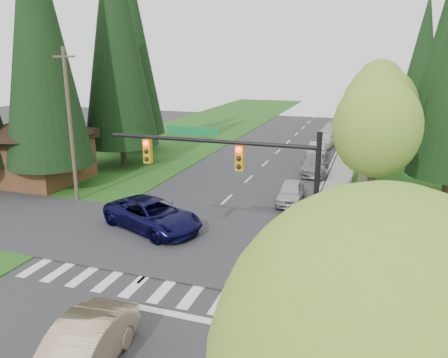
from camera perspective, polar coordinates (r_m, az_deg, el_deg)
The scene contains 29 objects.
ground at distance 17.21m, azimuth -17.15°, elevation -18.16°, with size 120.00×120.00×0.00m, color #28282B.
grass_east at distance 32.91m, azimuth 25.11°, elevation -2.36°, with size 14.00×110.00×0.06m, color #214C14.
grass_west at distance 39.36m, azimuth -15.69°, elevation 1.35°, with size 14.00×110.00×0.06m, color #214C14.
cross_street at distance 23.26m, azimuth -5.56°, elevation -8.20°, with size 120.00×8.00×0.10m, color #28282B.
sidewalk_east at distance 34.64m, azimuth 14.77°, elevation -0.45°, with size 1.80×80.00×0.13m, color gray.
curb_east at distance 34.70m, azimuth 13.38°, elevation -0.33°, with size 0.20×80.00×0.13m, color gray.
stone_wall_north at distance 42.27m, azimuth 17.98°, elevation 2.58°, with size 0.70×40.00×0.70m, color #4C4438.
traffic_signal at distance 17.03m, azimuth 2.59°, elevation 0.68°, with size 8.70×0.37×6.80m.
brown_building at distance 36.12m, azimuth -23.14°, elevation 4.47°, with size 8.40×8.40×5.40m.
utility_pole at distance 30.03m, azimuth -19.43°, elevation 6.68°, with size 1.60×0.24×10.00m.
decid_tree_0 at distance 25.58m, azimuth 19.33°, elevation 6.29°, with size 4.80×4.80×8.37m.
decid_tree_1 at distance 32.50m, azimuth 19.59°, elevation 8.46°, with size 5.20×5.20×8.80m.
decid_tree_2 at distance 39.45m, azimuth 19.32°, elevation 9.80°, with size 5.00×5.00×8.82m.
decid_tree_3 at distance 46.44m, azimuth 19.45°, elevation 10.23°, with size 5.00×5.00×8.55m.
decid_tree_4 at distance 53.40m, azimuth 19.62°, elevation 11.24°, with size 5.40×5.40×9.18m.
decid_tree_5 at distance 60.42m, azimuth 19.37°, elevation 11.18°, with size 4.80×4.80×8.30m.
decid_tree_6 at distance 67.39m, azimuth 19.51°, elevation 11.83°, with size 5.20×5.20×8.86m.
conifer_w_a at distance 33.53m, azimuth -23.10°, elevation 16.91°, with size 6.12×6.12×19.80m.
conifer_w_b at distance 38.49m, azimuth -22.35°, elevation 15.17°, with size 5.44×5.44×17.80m.
conifer_w_c at distance 39.39m, azimuth -13.98°, elevation 18.03°, with size 6.46×6.46×20.80m.
conifer_w_e at distance 45.52m, azimuth -11.90°, elevation 16.52°, with size 5.78×5.78×18.80m.
conifer_e_c at distance 59.51m, azimuth 24.56°, elevation 14.24°, with size 5.10×5.10×16.80m.
sedan_champagne at distance 14.80m, azimuth -18.34°, elevation -20.63°, with size 1.72×4.95×1.63m, color tan.
suv_navy at distance 24.79m, azimuth -9.31°, elevation -4.66°, with size 2.84×6.17×1.71m, color #0B0A34.
parked_car_a at distance 29.37m, azimuth 8.72°, elevation -1.69°, with size 1.67×4.15×1.41m, color #B8B8BD.
parked_car_b at distance 37.13m, azimuth 11.73°, elevation 1.92°, with size 2.12×5.22×1.51m, color gray.
parked_car_c at distance 42.44m, azimuth 12.08°, elevation 3.60°, with size 1.58×4.52×1.49m, color #ABABB0.
parked_car_d at distance 48.30m, azimuth 13.20°, elevation 4.96°, with size 1.73×4.29×1.46m, color silver.
parked_car_e at distance 55.18m, azimuth 13.80°, elevation 6.25°, with size 2.13×5.24×1.52m, color #B2B2B7.
Camera 1 is at (8.97, -11.29, 9.39)m, focal length 35.00 mm.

